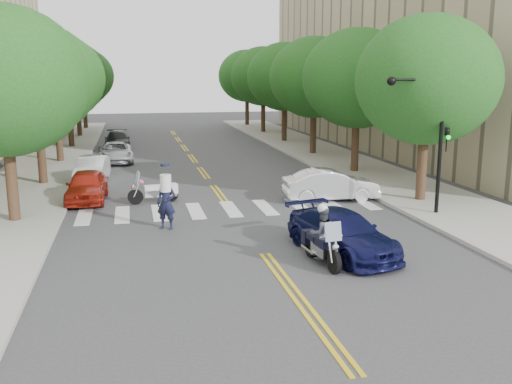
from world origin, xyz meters
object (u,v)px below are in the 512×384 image
object	(u,v)px
convertible	(331,185)
officer_standing	(166,203)
motorcycle_parked	(158,191)
motorcycle_police	(321,237)
sedan_blue	(342,233)

from	to	relation	value
convertible	officer_standing	bearing A→B (deg)	116.95
motorcycle_parked	convertible	bearing A→B (deg)	-108.47
convertible	motorcycle_police	bearing A→B (deg)	161.80
motorcycle_parked	convertible	distance (m)	8.05
officer_standing	sedan_blue	distance (m)	6.98
motorcycle_parked	officer_standing	xyz separation A→B (m)	(0.11, -4.67, 0.49)
motorcycle_parked	motorcycle_police	bearing A→B (deg)	-164.66
motorcycle_police	motorcycle_parked	world-z (taller)	motorcycle_police
motorcycle_police	officer_standing	bearing A→B (deg)	-55.35
motorcycle_police	convertible	bearing A→B (deg)	-117.54
motorcycle_police	sedan_blue	world-z (taller)	motorcycle_police
convertible	sedan_blue	xyz separation A→B (m)	(-2.39, -7.76, -0.03)
officer_standing	sedan_blue	size ratio (longest dim) A/B	0.42
motorcycle_police	sedan_blue	distance (m)	1.31
motorcycle_police	convertible	world-z (taller)	motorcycle_police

